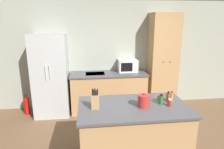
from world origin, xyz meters
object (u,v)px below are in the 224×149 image
at_px(spice_bottle_amber_oil, 168,96).
at_px(spice_bottle_green_herb, 159,98).
at_px(microwave, 128,65).
at_px(spice_bottle_pale_salt, 170,103).
at_px(knife_block, 95,101).
at_px(refrigerator, 51,75).
at_px(pantry_cabinet, 162,62).
at_px(spice_bottle_tall_dark, 161,100).
at_px(kettle, 144,101).
at_px(fire_extinguisher, 27,105).
at_px(spice_bottle_short_red, 168,97).
at_px(spice_bottle_orange_cap, 172,97).

height_order(spice_bottle_amber_oil, spice_bottle_green_herb, spice_bottle_amber_oil).
distance_m(microwave, spice_bottle_pale_salt, 2.14).
bearing_deg(knife_block, spice_bottle_amber_oil, 8.01).
distance_m(refrigerator, pantry_cabinet, 2.67).
xyz_separation_m(spice_bottle_tall_dark, spice_bottle_green_herb, (0.02, 0.11, -0.03)).
bearing_deg(pantry_cabinet, spice_bottle_pale_salt, -107.97).
bearing_deg(kettle, spice_bottle_tall_dark, 12.35).
relative_size(microwave, fire_extinguisher, 0.95).
bearing_deg(spice_bottle_amber_oil, spice_bottle_green_herb, -176.00).
bearing_deg(kettle, pantry_cabinet, 62.84).
bearing_deg(kettle, fire_extinguisher, 138.49).
distance_m(knife_block, spice_bottle_short_red, 1.11).
relative_size(spice_bottle_orange_cap, fire_extinguisher, 0.34).
distance_m(knife_block, spice_bottle_green_herb, 1.00).
bearing_deg(knife_block, spice_bottle_tall_dark, 2.14).
height_order(pantry_cabinet, kettle, pantry_cabinet).
distance_m(spice_bottle_tall_dark, kettle, 0.29).
bearing_deg(refrigerator, fire_extinguisher, 178.67).
bearing_deg(spice_bottle_pale_salt, spice_bottle_tall_dark, 139.55).
relative_size(spice_bottle_short_red, spice_bottle_green_herb, 1.75).
height_order(refrigerator, kettle, refrigerator).
height_order(knife_block, spice_bottle_tall_dark, knife_block).
relative_size(refrigerator, knife_block, 6.12).
relative_size(knife_block, spice_bottle_pale_salt, 2.73).
bearing_deg(spice_bottle_short_red, spice_bottle_green_herb, 157.09).
height_order(spice_bottle_tall_dark, fire_extinguisher, spice_bottle_tall_dark).
bearing_deg(kettle, spice_bottle_green_herb, 30.10).
bearing_deg(kettle, refrigerator, 129.41).
height_order(knife_block, kettle, knife_block).
height_order(spice_bottle_short_red, spice_bottle_orange_cap, spice_bottle_short_red).
bearing_deg(fire_extinguisher, refrigerator, -1.33).
bearing_deg(microwave, refrigerator, -175.05).
relative_size(spice_bottle_amber_oil, spice_bottle_orange_cap, 0.93).
relative_size(spice_bottle_green_herb, kettle, 0.48).
relative_size(kettle, fire_extinguisher, 0.43).
bearing_deg(fire_extinguisher, knife_block, -51.65).
bearing_deg(spice_bottle_pale_salt, refrigerator, 135.20).
bearing_deg(spice_bottle_orange_cap, spice_bottle_tall_dark, -156.83).
height_order(microwave, spice_bottle_pale_salt, microwave).
height_order(spice_bottle_tall_dark, spice_bottle_green_herb, spice_bottle_tall_dark).
height_order(microwave, spice_bottle_green_herb, microwave).
height_order(microwave, knife_block, knife_block).
xyz_separation_m(pantry_cabinet, fire_extinguisher, (-3.28, -0.08, -0.94)).
bearing_deg(spice_bottle_amber_oil, fire_extinguisher, 146.11).
xyz_separation_m(spice_bottle_amber_oil, spice_bottle_green_herb, (-0.13, -0.01, -0.03)).
bearing_deg(spice_bottle_tall_dark, spice_bottle_amber_oil, 39.46).
relative_size(spice_bottle_tall_dark, kettle, 0.76).
relative_size(spice_bottle_short_red, spice_bottle_pale_salt, 1.54).
bearing_deg(spice_bottle_short_red, spice_bottle_orange_cap, 17.29).
bearing_deg(spice_bottle_pale_salt, microwave, 95.00).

